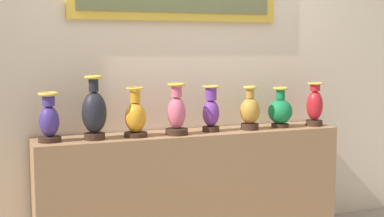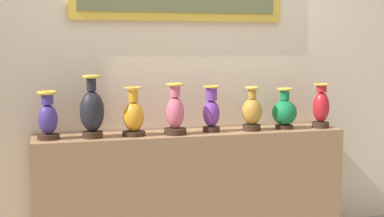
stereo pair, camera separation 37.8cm
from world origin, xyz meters
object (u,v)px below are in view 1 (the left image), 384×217
vase_violet (211,111)px  vase_crimson (315,106)px  vase_rose (177,113)px  vase_onyx (94,112)px  vase_emerald (280,111)px  vase_indigo (49,120)px  vase_ochre (250,111)px  vase_amber (135,117)px

vase_violet → vase_crimson: 0.85m
vase_violet → vase_rose: bearing=-171.6°
vase_onyx → vase_violet: size_ratio=1.27×
vase_violet → vase_onyx: bearing=-178.3°
vase_emerald → vase_crimson: 0.29m
vase_indigo → vase_rose: (0.85, -0.04, 0.01)m
vase_rose → vase_violet: size_ratio=1.08×
vase_indigo → vase_ochre: bearing=-0.7°
vase_ochre → vase_indigo: bearing=179.3°
vase_amber → vase_ochre: (0.86, -0.01, 0.00)m
vase_onyx → vase_emerald: size_ratio=1.39×
vase_rose → vase_violet: bearing=8.4°
vase_rose → vase_ochre: vase_rose is taller
vase_indigo → vase_rose: vase_rose is taller
vase_onyx → vase_ochre: 1.15m
vase_amber → vase_emerald: vase_amber is taller
vase_indigo → vase_ochre: 1.43m
vase_violet → vase_amber: bearing=-178.3°
vase_onyx → vase_ochre: (1.14, 0.00, -0.04)m
vase_amber → vase_emerald: bearing=0.8°
vase_amber → vase_violet: bearing=1.7°
vase_emerald → vase_onyx: bearing=-179.0°
vase_indigo → vase_crimson: vase_crimson is taller
vase_onyx → vase_ochre: vase_onyx is taller
vase_rose → vase_crimson: bearing=0.3°
vase_indigo → vase_amber: vase_amber is taller
vase_indigo → vase_emerald: bearing=0.2°
vase_amber → vase_ochre: vase_amber is taller
vase_crimson → vase_emerald: bearing=173.2°
vase_ochre → vase_emerald: size_ratio=1.06×
vase_emerald → vase_violet: bearing=179.9°
vase_onyx → vase_violet: vase_onyx is taller
vase_amber → vase_indigo: bearing=178.8°
vase_ochre → vase_violet: bearing=175.6°
vase_ochre → vase_crimson: 0.55m
vase_violet → vase_ochre: size_ratio=1.03×
vase_onyx → vase_crimson: vase_onyx is taller
vase_indigo → vase_ochre: (1.43, -0.02, -0.01)m
vase_indigo → vase_onyx: bearing=-3.9°
vase_rose → vase_onyx: bearing=178.4°
vase_violet → vase_emerald: bearing=-0.1°
vase_ochre → vase_crimson: vase_crimson is taller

